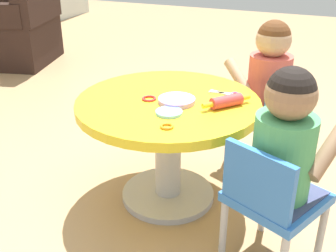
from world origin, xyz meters
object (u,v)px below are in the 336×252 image
at_px(child_chair_right, 270,117).
at_px(craft_scissors, 228,94).
at_px(rolling_pin, 226,101).
at_px(child_chair_left, 271,200).
at_px(seated_child_left, 285,140).
at_px(craft_table, 168,128).
at_px(seated_child_right, 269,72).
at_px(armchair_dark, 17,30).

height_order(child_chair_right, craft_scissors, child_chair_right).
bearing_deg(rolling_pin, child_chair_right, -17.22).
relative_size(child_chair_left, seated_child_left, 1.05).
height_order(craft_table, rolling_pin, rolling_pin).
relative_size(rolling_pin, craft_scissors, 1.37).
distance_m(seated_child_left, craft_scissors, 0.50).
bearing_deg(seated_child_left, child_chair_left, 154.86).
height_order(craft_table, seated_child_left, seated_child_left).
distance_m(seated_child_left, seated_child_right, 0.73).
bearing_deg(child_chair_right, craft_table, 138.82).
bearing_deg(seated_child_right, child_chair_right, -127.76).
height_order(child_chair_left, armchair_dark, armchair_dark).
xyz_separation_m(child_chair_right, craft_scissors, (-0.28, 0.16, 0.20)).
xyz_separation_m(craft_table, armchair_dark, (1.51, 2.15, -0.06)).
xyz_separation_m(craft_table, child_chair_left, (-0.28, -0.51, -0.06)).
height_order(child_chair_left, child_chair_right, same).
relative_size(craft_table, child_chair_right, 1.50).
bearing_deg(armchair_dark, seated_child_right, -112.80).
bearing_deg(seated_child_right, child_chair_left, -167.84).
height_order(seated_child_right, craft_scissors, seated_child_right).
height_order(craft_table, seated_child_right, seated_child_right).
distance_m(child_chair_right, craft_scissors, 0.38).
bearing_deg(child_chair_right, craft_scissors, 150.79).
bearing_deg(seated_child_left, child_chair_right, 12.03).
height_order(seated_child_left, armchair_dark, armchair_dark).
bearing_deg(child_chair_right, rolling_pin, 162.78).
height_order(seated_child_right, armchair_dark, armchair_dark).
distance_m(seated_child_right, craft_scissors, 0.33).
bearing_deg(seated_child_right, rolling_pin, 167.50).
relative_size(child_chair_left, seated_child_right, 1.05).
bearing_deg(craft_scissors, seated_child_left, -142.68).
distance_m(craft_table, child_chair_left, 0.59).
distance_m(seated_child_left, armchair_dark, 3.21).
bearing_deg(craft_scissors, rolling_pin, -168.25).
distance_m(child_chair_left, child_chair_right, 0.73).
height_order(child_chair_right, seated_child_right, seated_child_right).
distance_m(child_chair_right, rolling_pin, 0.49).
xyz_separation_m(craft_table, child_chair_right, (0.44, -0.38, -0.06)).
height_order(rolling_pin, craft_scissors, rolling_pin).
bearing_deg(child_chair_right, seated_child_right, 52.24).
bearing_deg(child_chair_left, craft_scissors, 33.42).
xyz_separation_m(craft_table, rolling_pin, (0.02, -0.25, 0.16)).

